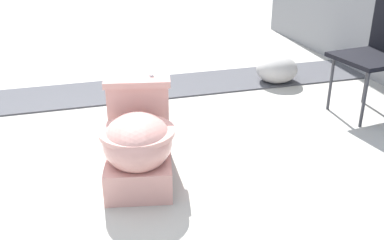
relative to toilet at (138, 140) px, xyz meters
name	(u,v)px	position (x,y,z in m)	size (l,w,h in m)	color
ground_plane	(85,172)	(-0.12, -0.29, -0.22)	(14.00, 14.00, 0.00)	#B7B2A8
gravel_strip	(136,89)	(-1.36, 0.21, -0.21)	(0.56, 8.00, 0.01)	#4C4C51
toilet	(138,140)	(0.00, 0.00, 0.00)	(0.69, 0.49, 0.52)	#E09E93
folding_chair_left	(384,44)	(-0.42, 1.81, 0.29)	(0.49, 0.49, 0.83)	black
boulder_near	(277,69)	(-1.22, 1.42, -0.10)	(0.36, 0.34, 0.23)	#B7B2AD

